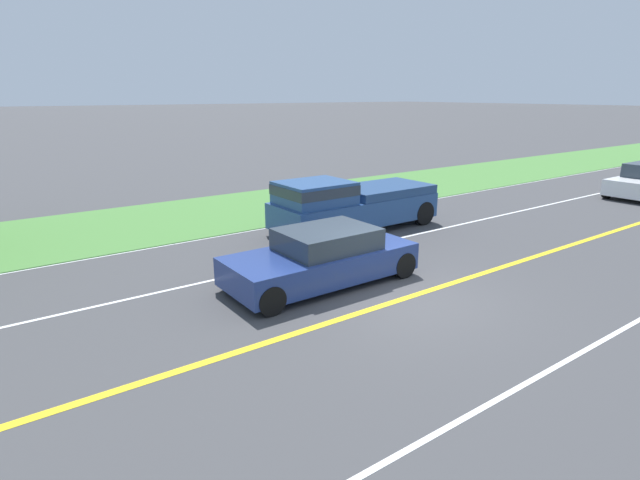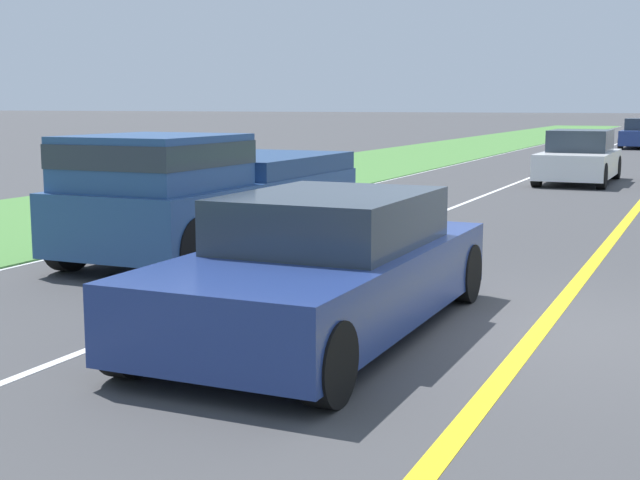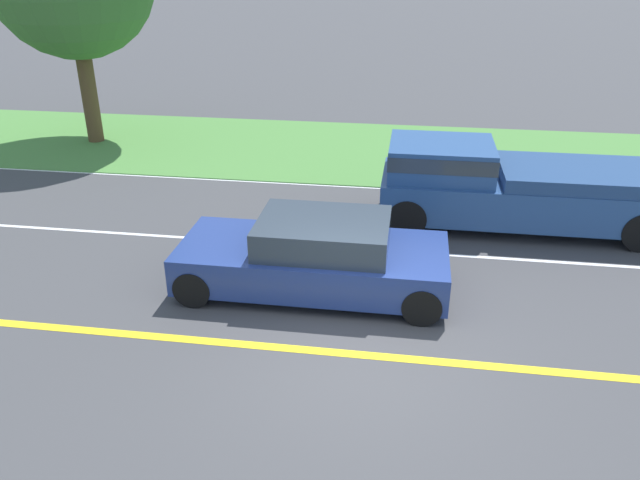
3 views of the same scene
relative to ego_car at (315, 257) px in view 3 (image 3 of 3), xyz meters
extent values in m
plane|color=#424244|center=(-1.84, -0.92, -0.62)|extent=(400.00, 400.00, 0.00)
cube|color=yellow|center=(-1.84, -0.92, -0.61)|extent=(0.18, 160.00, 0.01)
cube|color=white|center=(5.16, -0.92, -0.61)|extent=(0.14, 160.00, 0.01)
cube|color=white|center=(1.66, -0.92, -0.61)|extent=(0.10, 160.00, 0.01)
cube|color=#4C843D|center=(8.16, -0.92, -0.60)|extent=(6.00, 160.00, 0.03)
cube|color=navy|center=(0.00, 0.04, -0.12)|extent=(1.90, 4.55, 0.64)
cube|color=#2D3842|center=(0.00, -0.14, 0.45)|extent=(1.63, 2.18, 0.49)
cylinder|color=black|center=(0.86, 1.91, -0.30)|extent=(0.22, 0.63, 0.63)
cylinder|color=black|center=(0.86, -1.82, -0.30)|extent=(0.22, 0.63, 0.63)
cylinder|color=black|center=(-0.86, 1.91, -0.30)|extent=(0.22, 0.63, 0.63)
cylinder|color=black|center=(-0.86, -1.82, -0.30)|extent=(0.22, 0.63, 0.63)
ellipsoid|color=black|center=(1.26, -0.57, -0.09)|extent=(0.28, 0.60, 0.28)
cylinder|color=black|center=(1.36, -0.38, -0.43)|extent=(0.06, 0.06, 0.38)
cylinder|color=black|center=(1.29, -0.78, -0.43)|extent=(0.06, 0.06, 0.38)
cylinder|color=black|center=(1.23, -0.36, -0.43)|extent=(0.06, 0.06, 0.38)
cylinder|color=black|center=(1.16, -0.76, -0.43)|extent=(0.06, 0.06, 0.38)
cylinder|color=black|center=(1.30, -0.33, 0.02)|extent=(0.14, 0.18, 0.16)
sphere|color=black|center=(1.32, -0.22, 0.07)|extent=(0.23, 0.23, 0.20)
ellipsoid|color=#331E14|center=(1.34, -0.09, 0.06)|extent=(0.10, 0.11, 0.08)
cone|color=black|center=(1.37, -0.24, 0.15)|extent=(0.07, 0.07, 0.09)
cone|color=black|center=(1.26, -0.22, 0.15)|extent=(0.07, 0.07, 0.09)
cylinder|color=black|center=(1.20, -0.95, -0.05)|extent=(0.08, 0.22, 0.22)
cube|color=#284C84|center=(3.35, -3.77, 0.03)|extent=(2.04, 5.65, 0.81)
cube|color=#284C84|center=(3.35, -2.13, 0.78)|extent=(1.79, 2.13, 0.69)
cube|color=#2D3842|center=(3.35, -2.13, 0.88)|extent=(1.81, 2.16, 0.30)
cube|color=navy|center=(3.35, -4.95, 0.58)|extent=(2.00, 3.21, 0.28)
cylinder|color=black|center=(4.28, -1.51, -0.22)|extent=(0.22, 0.80, 0.80)
cylinder|color=black|center=(4.28, -6.03, -0.22)|extent=(0.22, 0.80, 0.80)
cylinder|color=black|center=(2.42, -1.51, -0.22)|extent=(0.22, 0.80, 0.80)
cylinder|color=brown|center=(7.93, 8.03, 1.01)|extent=(0.46, 0.46, 3.25)
camera|label=1|loc=(-9.00, 6.51, 3.71)|focal=28.00mm
camera|label=2|loc=(-3.29, 7.50, 1.52)|focal=50.00mm
camera|label=3|loc=(-9.37, -1.50, 4.79)|focal=35.00mm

